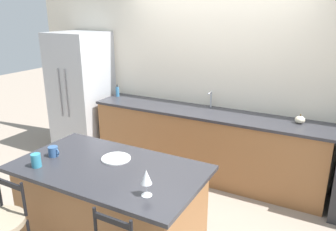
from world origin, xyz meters
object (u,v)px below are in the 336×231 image
(wine_glass, at_px, (146,177))
(coffee_mug, at_px, (53,151))
(pumpkin_decoration, at_px, (300,120))
(soap_bottle, at_px, (117,92))
(tumbler_cup, at_px, (36,160))
(refrigerator, at_px, (82,94))
(dinner_plate, at_px, (116,158))

(wine_glass, relative_size, coffee_mug, 1.72)
(pumpkin_decoration, relative_size, soap_bottle, 0.62)
(tumbler_cup, bearing_deg, refrigerator, 123.52)
(dinner_plate, height_order, pumpkin_decoration, pumpkin_decoration)
(dinner_plate, height_order, wine_glass, wine_glass)
(dinner_plate, distance_m, pumpkin_decoration, 2.22)
(dinner_plate, bearing_deg, refrigerator, 139.00)
(coffee_mug, xyz_separation_m, tumbler_cup, (0.03, -0.22, 0.01))
(refrigerator, height_order, wine_glass, refrigerator)
(dinner_plate, relative_size, coffee_mug, 2.21)
(pumpkin_decoration, bearing_deg, tumbler_cup, -129.20)
(soap_bottle, bearing_deg, wine_glass, -49.31)
(coffee_mug, relative_size, soap_bottle, 0.65)
(refrigerator, relative_size, pumpkin_decoration, 16.63)
(refrigerator, xyz_separation_m, coffee_mug, (1.33, -1.84, 0.03))
(dinner_plate, bearing_deg, soap_bottle, 126.18)
(dinner_plate, distance_m, coffee_mug, 0.58)
(refrigerator, distance_m, coffee_mug, 2.27)
(refrigerator, bearing_deg, soap_bottle, 16.54)
(soap_bottle, bearing_deg, coffee_mug, -68.97)
(wine_glass, distance_m, pumpkin_decoration, 2.30)
(refrigerator, xyz_separation_m, pumpkin_decoration, (3.18, 0.17, 0.03))
(wine_glass, xyz_separation_m, soap_bottle, (-1.87, 2.17, -0.06))
(refrigerator, relative_size, soap_bottle, 10.28)
(coffee_mug, distance_m, pumpkin_decoration, 2.73)
(wine_glass, xyz_separation_m, pumpkin_decoration, (0.76, 2.17, -0.10))
(dinner_plate, relative_size, soap_bottle, 1.43)
(wine_glass, xyz_separation_m, coffee_mug, (-1.09, 0.16, -0.10))
(tumbler_cup, xyz_separation_m, soap_bottle, (-0.81, 2.23, 0.02))
(dinner_plate, height_order, tumbler_cup, tumbler_cup)
(pumpkin_decoration, distance_m, soap_bottle, 2.62)
(tumbler_cup, bearing_deg, coffee_mug, 98.91)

